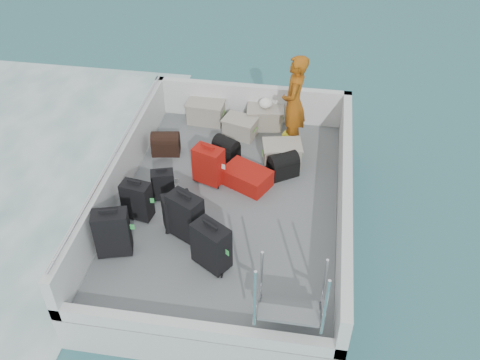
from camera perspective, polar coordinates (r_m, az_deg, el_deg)
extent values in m
plane|color=#195458|center=(8.73, -1.10, -5.41)|extent=(160.00, 160.00, 0.00)
cube|color=silver|center=(8.52, -1.12, -3.98)|extent=(3.60, 5.00, 0.60)
cube|color=slate|center=(8.31, -1.15, -2.42)|extent=(3.30, 4.70, 0.02)
cube|color=silver|center=(8.49, -12.76, 0.67)|extent=(0.14, 5.00, 0.70)
cube|color=silver|center=(8.02, 11.10, -1.75)|extent=(0.14, 5.00, 0.70)
cube|color=silver|center=(10.03, 1.24, 8.31)|extent=(3.60, 0.14, 0.70)
cube|color=silver|center=(6.64, -4.90, -15.62)|extent=(3.60, 0.14, 0.20)
cylinder|color=silver|center=(8.25, -13.15, 2.83)|extent=(0.04, 4.80, 0.04)
cube|color=black|center=(7.49, -13.44, -5.56)|extent=(0.53, 0.39, 0.73)
cube|color=black|center=(7.99, -10.91, -2.20)|extent=(0.45, 0.30, 0.63)
cube|color=black|center=(8.30, -8.20, -0.54)|extent=(0.39, 0.30, 0.50)
cube|color=black|center=(7.56, -5.81, -3.95)|extent=(0.56, 0.48, 0.73)
cube|color=black|center=(7.74, -6.68, -3.41)|extent=(0.47, 0.40, 0.60)
cube|color=#A3100C|center=(8.51, -3.37, 1.56)|extent=(0.53, 0.42, 0.64)
cube|color=black|center=(7.16, -3.08, -7.08)|extent=(0.58, 0.52, 0.69)
cube|color=#A3100C|center=(8.54, 0.73, 0.28)|extent=(0.87, 0.76, 0.29)
cube|color=#A49B8F|center=(10.05, -3.62, 7.24)|extent=(0.67, 0.48, 0.39)
cube|color=#A49B8F|center=(9.64, 0.02, 5.58)|extent=(0.62, 0.51, 0.33)
cube|color=#A49B8F|center=(9.90, 2.71, 6.68)|extent=(0.66, 0.49, 0.38)
cube|color=#A49B8F|center=(8.99, 4.49, 2.74)|extent=(0.67, 0.53, 0.36)
ellipsoid|color=yellow|center=(9.57, 5.34, 4.71)|extent=(0.28, 0.26, 0.22)
ellipsoid|color=white|center=(9.75, 2.76, 8.06)|extent=(0.24, 0.24, 0.18)
imported|color=orange|center=(9.08, 5.77, 8.16)|extent=(0.44, 0.65, 1.70)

